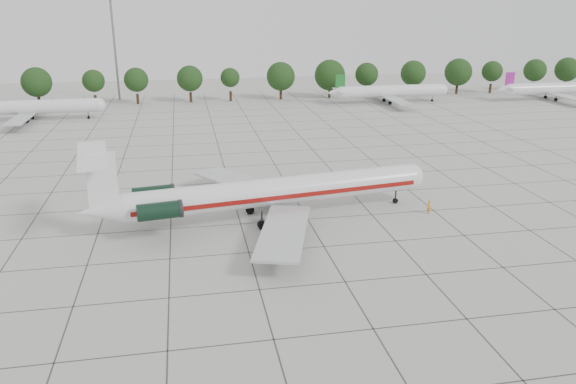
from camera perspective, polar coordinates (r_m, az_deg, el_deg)
name	(u,v)px	position (r m, az deg, el deg)	size (l,w,h in m)	color
ground	(308,219)	(66.86, 2.00, -2.78)	(260.00, 260.00, 0.00)	#B1B1AA
apron_joints	(285,181)	(80.71, -0.31, 1.09)	(170.00, 170.00, 0.02)	#383838
main_airliner	(260,193)	(65.35, -2.83, -0.08)	(41.57, 32.49, 9.79)	silver
ground_crew	(429,207)	(70.36, 14.09, -1.50)	(0.62, 0.41, 1.70)	orange
bg_airliner_b	(32,107)	(133.80, -24.58, 7.82)	(28.24, 27.20, 7.40)	silver
bg_airliner_d	(391,91)	(146.34, 10.38, 10.02)	(28.24, 27.20, 7.40)	silver
bg_airliner_e	(555,89)	(164.41, 25.47, 9.47)	(28.24, 27.20, 7.40)	silver
tree_line	(190,79)	(146.82, -9.94, 11.28)	(249.86, 8.44, 10.22)	#332114
floodlight_mast	(114,44)	(153.82, -17.22, 14.19)	(1.60, 1.60, 25.45)	slate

